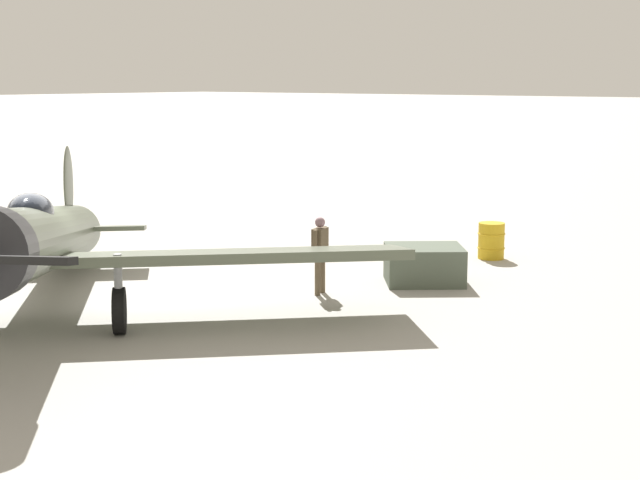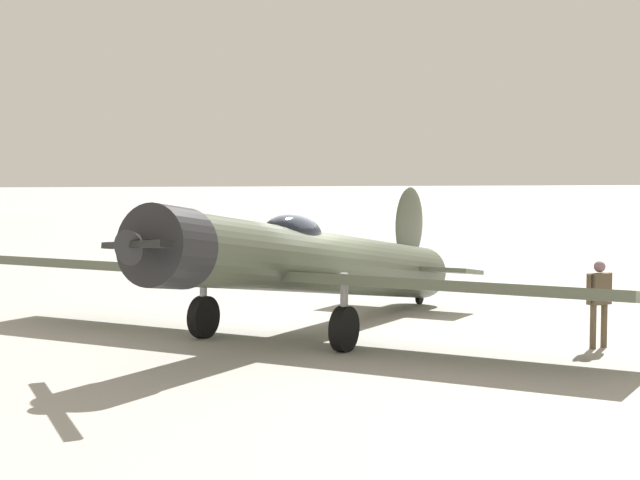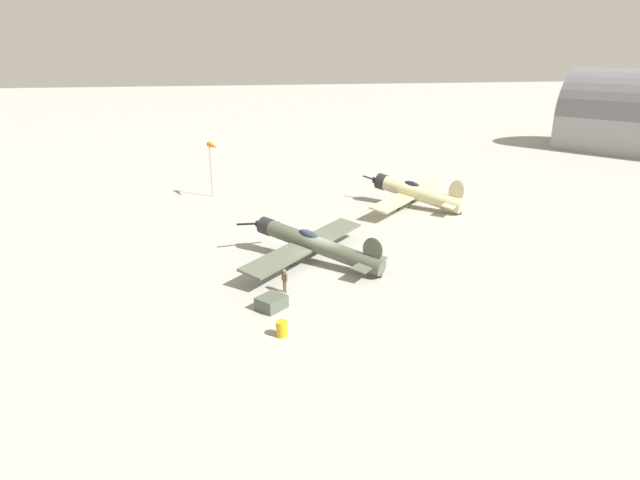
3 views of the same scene
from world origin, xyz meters
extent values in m
plane|color=#A8A59E|center=(0.00, 0.00, 0.00)|extent=(400.00, 400.00, 0.00)
cylinder|color=#4C5442|center=(0.00, 0.00, 1.36)|extent=(7.85, 8.17, 2.46)
cylinder|color=#232326|center=(-3.33, -3.50, 1.97)|extent=(1.67, 1.66, 1.40)
cone|color=#232326|center=(-3.78, -3.97, 2.05)|extent=(0.82, 0.82, 0.61)
cube|color=black|center=(-3.88, -4.08, 2.05)|extent=(0.83, 3.35, 0.37)
ellipsoid|color=black|center=(-0.69, -0.73, 2.00)|extent=(1.77, 1.81, 0.89)
cube|color=#565E4C|center=(-0.83, -0.87, 1.18)|extent=(10.80, 10.41, 0.42)
ellipsoid|color=#4C5442|center=(2.91, 3.06, 1.92)|extent=(1.26, 1.32, 1.90)
cube|color=#565E4C|center=(2.77, 2.91, 0.91)|extent=(3.22, 3.14, 0.24)
cylinder|color=#999BA0|center=(-0.16, -2.35, 0.89)|extent=(0.14, 0.14, 0.98)
cylinder|color=black|center=(-0.16, -2.35, 0.40)|extent=(0.70, 0.72, 0.80)
cylinder|color=#999BA0|center=(-2.34, -0.28, 0.89)|extent=(0.14, 0.14, 0.98)
cylinder|color=black|center=(-2.34, -0.28, 0.40)|extent=(0.70, 0.72, 0.80)
cylinder|color=black|center=(3.33, 3.50, 0.14)|extent=(0.27, 0.27, 0.28)
cylinder|color=brown|center=(4.19, -3.16, 0.39)|extent=(0.11, 0.11, 0.78)
cylinder|color=brown|center=(4.45, -3.08, 0.39)|extent=(0.11, 0.11, 0.78)
cube|color=brown|center=(4.32, -3.12, 1.06)|extent=(0.47, 0.33, 0.56)
sphere|color=gray|center=(4.32, -3.12, 1.46)|extent=(0.21, 0.21, 0.21)
cylinder|color=brown|center=(4.07, -3.20, 1.08)|extent=(0.08, 0.08, 0.52)
cylinder|color=brown|center=(4.57, -3.04, 1.08)|extent=(0.08, 0.08, 0.52)
camera|label=1|loc=(-10.27, -14.79, 4.29)|focal=53.44mm
camera|label=2|loc=(-4.92, -19.43, 3.13)|focal=57.64mm
camera|label=3|loc=(35.48, -6.71, 14.73)|focal=30.16mm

